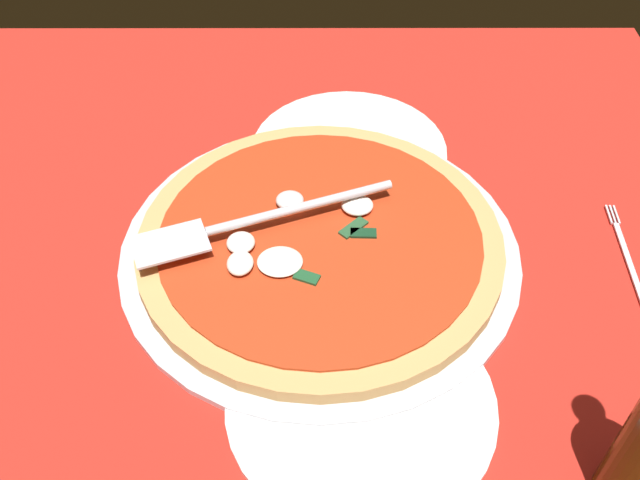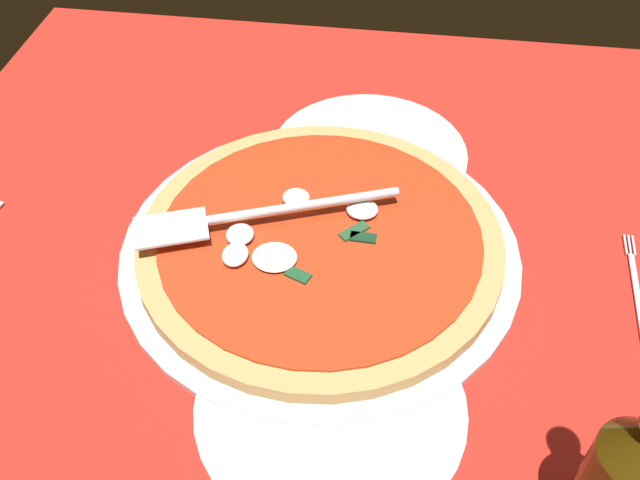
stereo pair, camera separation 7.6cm
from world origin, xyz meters
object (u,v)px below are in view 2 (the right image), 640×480
at_px(dinner_plate_left, 330,406).
at_px(pizza_server, 259,213).
at_px(pizza, 319,240).
at_px(dinner_plate_right, 369,153).

distance_m(dinner_plate_left, pizza_server, 0.23).
xyz_separation_m(pizza, pizza_server, (0.00, 0.07, 0.03)).
height_order(pizza, pizza_server, pizza_server).
bearing_deg(dinner_plate_right, pizza_server, 149.12).
bearing_deg(pizza_server, dinner_plate_left, 97.18).
distance_m(dinner_plate_left, dinner_plate_right, 0.37).
distance_m(pizza, pizza_server, 0.07).
xyz_separation_m(dinner_plate_right, pizza_server, (-0.17, 0.10, 0.04)).
bearing_deg(pizza_server, pizza, 155.33).
height_order(dinner_plate_right, pizza_server, pizza_server).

